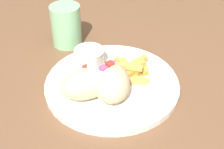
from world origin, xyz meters
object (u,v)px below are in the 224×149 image
(plate, at_px, (112,83))
(fries_pile, at_px, (129,71))
(pita_sandwich_far, at_px, (87,82))
(sauce_ramekin, at_px, (89,56))
(water_glass, at_px, (66,27))
(pita_sandwich_near, at_px, (111,82))

(plate, distance_m, fries_pile, 0.05)
(pita_sandwich_far, height_order, sauce_ramekin, pita_sandwich_far)
(fries_pile, xyz_separation_m, water_glass, (0.02, 0.22, 0.02))
(pita_sandwich_near, xyz_separation_m, pita_sandwich_far, (-0.03, 0.04, -0.00))
(plate, xyz_separation_m, pita_sandwich_near, (-0.03, -0.02, 0.04))
(plate, bearing_deg, fries_pile, -18.59)
(pita_sandwich_near, distance_m, sauce_ramekin, 0.12)
(fries_pile, relative_size, sauce_ramekin, 1.66)
(fries_pile, distance_m, sauce_ramekin, 0.10)
(pita_sandwich_far, height_order, water_glass, water_glass)
(fries_pile, relative_size, water_glass, 1.09)
(water_glass, bearing_deg, sauce_ramekin, -110.32)
(pita_sandwich_far, xyz_separation_m, sauce_ramekin, (0.08, 0.07, -0.01))
(pita_sandwich_near, xyz_separation_m, water_glass, (0.09, 0.23, 0.00))
(plate, distance_m, water_glass, 0.22)
(pita_sandwich_near, bearing_deg, pita_sandwich_far, 83.85)
(pita_sandwich_near, bearing_deg, water_glass, 24.21)
(pita_sandwich_near, height_order, pita_sandwich_far, pita_sandwich_near)
(fries_pile, bearing_deg, pita_sandwich_near, -171.93)
(fries_pile, bearing_deg, pita_sandwich_far, 165.09)
(pita_sandwich_near, relative_size, sauce_ramekin, 1.90)
(sauce_ramekin, bearing_deg, pita_sandwich_near, -113.95)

